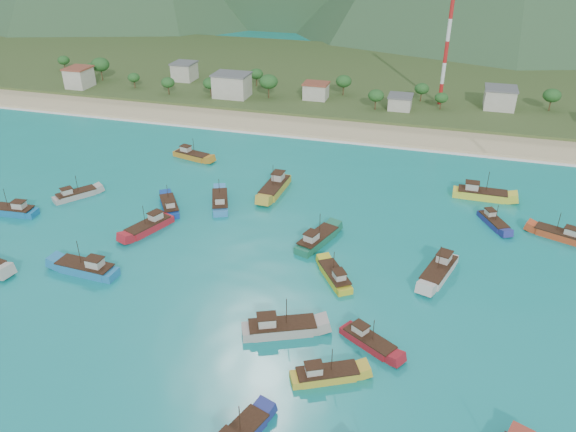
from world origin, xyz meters
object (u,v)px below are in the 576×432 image
(boat_29, at_px, (493,222))
(boat_11, at_px, (326,375))
(boat_14, at_px, (335,277))
(boat_8, at_px, (169,206))
(boat_10, at_px, (192,156))
(boat_6, at_px, (439,271))
(boat_5, at_px, (275,188))
(boat_23, at_px, (220,202))
(boat_17, at_px, (86,269))
(boat_1, at_px, (481,195))
(boat_16, at_px, (368,342))
(boat_0, at_px, (317,240))
(boat_12, at_px, (13,211))
(boat_27, at_px, (281,329))
(boat_18, at_px, (560,235))
(radio_tower, at_px, (447,41))
(boat_21, at_px, (149,227))
(boat_28, at_px, (76,195))

(boat_29, bearing_deg, boat_11, 37.66)
(boat_11, distance_m, boat_14, 23.89)
(boat_8, bearing_deg, boat_10, 69.82)
(boat_6, distance_m, boat_11, 33.01)
(boat_5, xyz_separation_m, boat_23, (-9.50, -9.84, -0.20))
(boat_17, bearing_deg, boat_14, -73.16)
(boat_1, bearing_deg, boat_6, -11.92)
(boat_29, bearing_deg, boat_16, 38.42)
(boat_0, bearing_deg, boat_16, -42.42)
(boat_1, bearing_deg, boat_12, -68.99)
(boat_17, bearing_deg, boat_16, -91.95)
(boat_14, bearing_deg, boat_27, -141.36)
(boat_0, relative_size, boat_5, 0.91)
(boat_17, distance_m, boat_18, 90.23)
(boat_23, bearing_deg, boat_16, -66.03)
(radio_tower, distance_m, boat_21, 113.22)
(radio_tower, xyz_separation_m, boat_8, (-52.62, -88.70, -20.85))
(radio_tower, height_order, boat_14, radio_tower)
(boat_12, xyz_separation_m, boat_14, (70.96, -4.90, -0.11))
(boat_12, xyz_separation_m, boat_21, (31.27, 1.84, 0.01))
(boat_12, xyz_separation_m, boat_27, (65.92, -21.03, 0.09))
(boat_18, bearing_deg, boat_10, 100.09)
(boat_8, relative_size, boat_10, 0.91)
(boat_17, bearing_deg, boat_18, -62.70)
(boat_6, xyz_separation_m, boat_21, (-57.05, 0.30, -0.10))
(boat_11, bearing_deg, boat_5, 177.40)
(boat_10, relative_size, boat_14, 1.12)
(boat_6, distance_m, boat_17, 62.55)
(boat_0, height_order, boat_6, boat_6)
(boat_1, bearing_deg, boat_5, -77.30)
(boat_11, xyz_separation_m, boat_28, (-66.42, 39.00, -0.00))
(boat_0, relative_size, boat_1, 0.98)
(boat_12, xyz_separation_m, boat_18, (110.61, 21.28, -0.07))
(boat_16, xyz_separation_m, boat_18, (31.41, 41.26, 0.08))
(boat_14, bearing_deg, boat_1, 24.25)
(boat_28, bearing_deg, boat_11, 5.51)
(boat_10, height_order, boat_12, boat_12)
(boat_0, relative_size, boat_23, 1.04)
(boat_6, distance_m, boat_28, 80.59)
(boat_11, relative_size, boat_18, 0.95)
(radio_tower, distance_m, boat_5, 83.86)
(boat_10, height_order, boat_28, boat_10)
(boat_0, height_order, boat_8, boat_0)
(boat_0, height_order, boat_27, boat_27)
(boat_6, bearing_deg, boat_1, -85.71)
(boat_1, height_order, boat_16, boat_1)
(boat_14, distance_m, boat_17, 44.13)
(boat_27, bearing_deg, boat_14, 138.80)
(boat_8, height_order, boat_10, boat_10)
(boat_1, relative_size, boat_29, 1.32)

